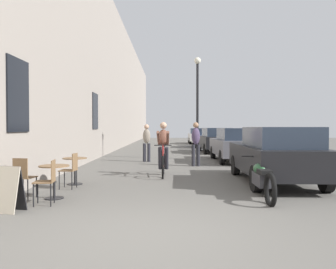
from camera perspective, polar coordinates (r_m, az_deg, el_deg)
The scene contains 18 objects.
ground_plane at distance 5.04m, azimuth -3.44°, elevation -16.60°, with size 88.00×88.00×0.00m, color #5B5954.
building_facade_left at distance 19.42m, azimuth -11.39°, elevation 10.86°, with size 0.54×68.00×9.59m.
cafe_table_near at distance 7.68m, azimuth -18.94°, elevation -6.48°, with size 0.64×0.64×0.72m.
cafe_chair_near_toward_street at distance 7.11m, azimuth -19.89°, elevation -7.13°, with size 0.43×0.43×0.89m.
cafe_chair_near_toward_wall at distance 7.84m, azimuth -23.56°, elevation -6.38°, with size 0.44×0.44×0.89m.
cafe_table_mid at distance 9.40m, azimuth -15.70°, elevation -5.05°, with size 0.64×0.64×0.72m.
cafe_chair_mid_toward_street at distance 8.79m, azimuth -16.32°, elevation -5.51°, with size 0.41×0.41×0.89m.
sandwich_board_sign at distance 6.86m, azimuth -25.74°, elevation -8.35°, with size 0.63×0.50×0.84m.
cyclist_on_bicycle at distance 10.69m, azimuth -0.93°, elevation -2.69°, with size 0.52×1.76×1.74m.
pedestrian_near at distance 13.30m, azimuth 4.63°, elevation -1.18°, with size 0.38×0.30×1.74m.
pedestrian_mid at distance 15.00m, azimuth -3.78°, elevation -1.05°, with size 0.36×0.27×1.68m.
street_lamp at distance 16.26m, azimuth 4.92°, elevation 6.76°, with size 0.32×0.32×4.90m.
parked_car_nearest at distance 9.71m, azimuth 17.68°, elevation -3.19°, with size 1.94×4.40×1.55m.
parked_car_second at distance 15.33m, azimuth 11.26°, elevation -1.63°, with size 1.80×4.23×1.50m.
parked_car_third at distance 20.70m, azimuth 7.95°, elevation -0.88°, with size 1.91×4.29×1.50m.
parked_car_fourth at distance 26.00m, azimuth 6.24°, elevation -0.48°, with size 1.86×4.19×1.47m.
parked_car_fifth at distance 31.43m, azimuth 5.00°, elevation -0.20°, with size 1.80×4.11×1.45m.
parked_motorcycle at distance 7.66m, azimuth 15.47°, elevation -7.35°, with size 0.62×2.15×0.92m.
Camera 1 is at (0.28, -4.79, 1.54)m, focal length 35.79 mm.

